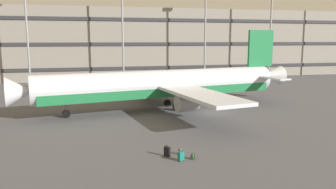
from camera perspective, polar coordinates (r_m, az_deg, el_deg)
The scene contains 11 objects.
ground_plane at distance 41.36m, azimuth 7.62°, elevation -3.01°, with size 600.00×600.00×0.00m, color #4C4C51.
terminal_structure at distance 83.87m, azimuth -3.48°, elevation 8.70°, with size 147.77×19.74×15.63m.
airliner at distance 42.45m, azimuth -0.39°, elevation 1.68°, with size 36.87×30.06×10.13m.
light_mast_left at distance 67.03m, azimuth -23.01°, elevation 11.22°, with size 1.80×0.50×20.28m.
light_mast_center_left at distance 66.77m, azimuth -7.83°, elevation 14.60°, with size 1.80×0.50×26.43m.
light_mast_center_right at distance 70.33m, azimuth 6.37°, elevation 11.63°, with size 1.80×0.50×19.94m.
light_mast_right at distance 76.71m, azimuth 17.15°, elevation 11.87°, with size 1.80×0.50×21.94m.
suitcase_large at distance 25.80m, azimuth -0.15°, elevation -9.66°, with size 0.50×0.51×0.92m.
suitcase_small at distance 24.93m, azimuth 2.22°, elevation -10.43°, with size 0.51×0.44×0.86m.
backpack_navy at distance 25.34m, azimuth 4.18°, elevation -10.50°, with size 0.33×0.36×0.50m.
backpack_orange at distance 26.28m, azimuth 2.15°, elevation -9.70°, with size 0.25×0.31×0.54m.
Camera 1 is at (-14.68, -37.64, 8.84)m, focal length 35.73 mm.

